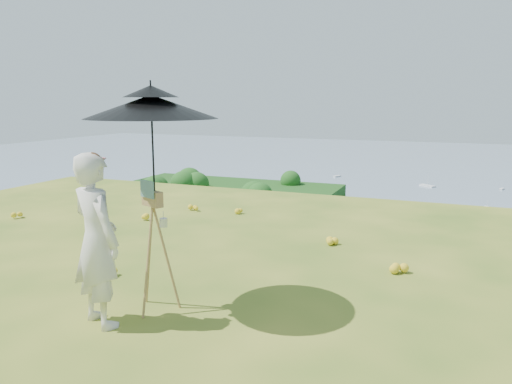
% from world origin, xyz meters
% --- Properties ---
extents(ground, '(14.00, 14.00, 0.00)m').
position_xyz_m(ground, '(0.00, 0.00, 0.00)').
color(ground, '#40631C').
rests_on(ground, ground).
extents(shoreline_tier, '(170.00, 28.00, 8.00)m').
position_xyz_m(shoreline_tier, '(0.00, 75.00, -36.00)').
color(shoreline_tier, gray).
rests_on(shoreline_tier, bay_water).
extents(bay_water, '(700.00, 700.00, 0.00)m').
position_xyz_m(bay_water, '(0.00, 240.00, -34.00)').
color(bay_water, slate).
rests_on(bay_water, ground).
extents(peninsula, '(90.00, 60.00, 12.00)m').
position_xyz_m(peninsula, '(-75.00, 155.00, -29.00)').
color(peninsula, '#153D10').
rests_on(peninsula, bay_water).
extents(slope_trees, '(110.00, 50.00, 6.00)m').
position_xyz_m(slope_trees, '(0.00, 35.00, -15.00)').
color(slope_trees, '#1D5419').
rests_on(slope_trees, forest_slope).
extents(harbor_town, '(110.00, 22.00, 5.00)m').
position_xyz_m(harbor_town, '(0.00, 75.00, -29.50)').
color(harbor_town, silver).
rests_on(harbor_town, shoreline_tier).
extents(moored_boats, '(140.00, 140.00, 0.70)m').
position_xyz_m(moored_boats, '(-12.50, 161.00, -33.65)').
color(moored_boats, silver).
rests_on(moored_boats, bay_water).
extents(wildflowers, '(10.00, 10.50, 0.12)m').
position_xyz_m(wildflowers, '(0.00, 0.25, 0.06)').
color(wildflowers, gold).
rests_on(wildflowers, ground).
extents(painter, '(0.76, 0.64, 1.77)m').
position_xyz_m(painter, '(0.50, -0.81, 0.88)').
color(painter, beige).
rests_on(painter, ground).
extents(field_easel, '(0.71, 0.71, 1.44)m').
position_xyz_m(field_easel, '(0.83, -0.29, 0.72)').
color(field_easel, '#A08443').
rests_on(field_easel, ground).
extents(sun_umbrella, '(1.77, 1.77, 1.28)m').
position_xyz_m(sun_umbrella, '(0.84, -0.26, 1.82)').
color(sun_umbrella, black).
rests_on(sun_umbrella, field_easel).
extents(painter_cap, '(0.27, 0.28, 0.10)m').
position_xyz_m(painter_cap, '(0.50, -0.81, 1.72)').
color(painter_cap, pink).
rests_on(painter_cap, painter).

